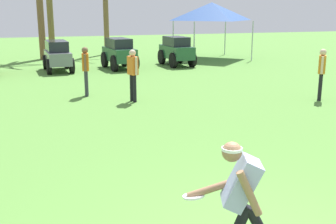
% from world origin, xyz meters
% --- Properties ---
extents(frisbee_thrower, '(1.02, 0.69, 1.41)m').
position_xyz_m(frisbee_thrower, '(-0.39, -0.08, 0.79)').
color(frisbee_thrower, black).
rests_on(frisbee_thrower, ground_plane).
extents(frisbee_in_flight, '(0.34, 0.34, 0.07)m').
position_xyz_m(frisbee_in_flight, '(-0.79, 0.28, 0.72)').
color(frisbee_in_flight, white).
extents(teammate_near_sideline, '(0.25, 0.50, 1.56)m').
position_xyz_m(teammate_near_sideline, '(-0.76, 9.69, 0.94)').
color(teammate_near_sideline, '#33333D').
rests_on(teammate_near_sideline, ground_plane).
extents(teammate_midfield, '(0.36, 0.44, 1.56)m').
position_xyz_m(teammate_midfield, '(5.94, 6.86, 0.94)').
color(teammate_midfield, black).
rests_on(teammate_midfield, ground_plane).
extents(teammate_deep, '(0.28, 0.49, 1.56)m').
position_xyz_m(teammate_deep, '(0.46, 8.40, 0.94)').
color(teammate_deep, black).
rests_on(teammate_deep, ground_plane).
extents(parked_car_slot_b, '(1.26, 2.45, 1.34)m').
position_xyz_m(parked_car_slot_b, '(-1.25, 15.69, 0.72)').
color(parked_car_slot_b, slate).
rests_on(parked_car_slot_b, ground_plane).
extents(parked_car_slot_c, '(1.40, 2.44, 1.40)m').
position_xyz_m(parked_car_slot_c, '(1.52, 15.61, 0.74)').
color(parked_car_slot_c, '#235133').
rests_on(parked_car_slot_c, ground_plane).
extents(parked_car_slot_d, '(1.29, 2.40, 1.40)m').
position_xyz_m(parked_car_slot_d, '(4.42, 15.84, 0.74)').
color(parked_car_slot_d, '#235133').
rests_on(parked_car_slot_d, ground_plane).
extents(event_tent, '(3.49, 3.49, 3.06)m').
position_xyz_m(event_tent, '(7.21, 18.03, 2.58)').
color(event_tent, '#B2B5BA').
rests_on(event_tent, ground_plane).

